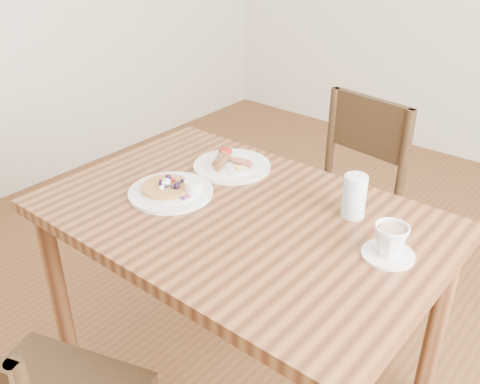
{
  "coord_description": "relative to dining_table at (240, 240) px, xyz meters",
  "views": [
    {
      "loc": [
        0.87,
        -1.06,
        1.58
      ],
      "look_at": [
        0.0,
        0.0,
        0.82
      ],
      "focal_mm": 40.0,
      "sensor_mm": 36.0,
      "label": 1
    }
  ],
  "objects": [
    {
      "name": "dining_table",
      "position": [
        0.0,
        0.0,
        0.0
      ],
      "size": [
        1.2,
        0.8,
        0.75
      ],
      "color": "brown",
      "rests_on": "ground"
    },
    {
      "name": "chair_far",
      "position": [
        -0.03,
        0.72,
        -0.16
      ],
      "size": [
        0.47,
        0.47,
        0.88
      ],
      "rotation": [
        0.0,
        0.0,
        3.01
      ],
      "color": "#352613",
      "rests_on": "ground"
    },
    {
      "name": "pancake_plate",
      "position": [
        -0.24,
        -0.05,
        0.11
      ],
      "size": [
        0.27,
        0.27,
        0.06
      ],
      "color": "white",
      "rests_on": "dining_table"
    },
    {
      "name": "breakfast_plate",
      "position": [
        -0.22,
        0.22,
        0.11
      ],
      "size": [
        0.27,
        0.27,
        0.04
      ],
      "color": "white",
      "rests_on": "dining_table"
    },
    {
      "name": "teacup_saucer",
      "position": [
        0.44,
        0.08,
        0.14
      ],
      "size": [
        0.14,
        0.14,
        0.09
      ],
      "color": "white",
      "rests_on": "dining_table"
    },
    {
      "name": "water_glass",
      "position": [
        0.27,
        0.2,
        0.16
      ],
      "size": [
        0.07,
        0.07,
        0.13
      ],
      "primitive_type": "cylinder",
      "color": "silver",
      "rests_on": "dining_table"
    }
  ]
}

